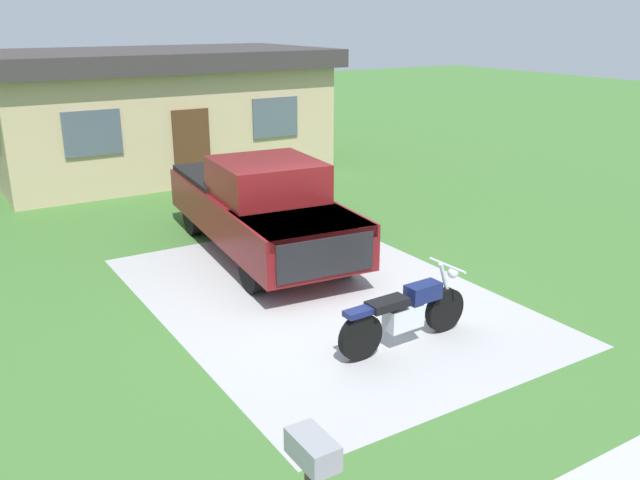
{
  "coord_description": "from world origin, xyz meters",
  "views": [
    {
      "loc": [
        -5.38,
        -8.58,
        4.4
      ],
      "look_at": [
        0.14,
        0.26,
        0.9
      ],
      "focal_mm": 37.55,
      "sensor_mm": 36.0,
      "label": 1
    }
  ],
  "objects_px": {
    "mailbox": "(313,467)",
    "neighbor_house": "(158,110)",
    "motorcycle": "(406,313)",
    "pickup_truck": "(259,205)"
  },
  "relations": [
    {
      "from": "pickup_truck",
      "to": "mailbox",
      "type": "relative_size",
      "value": 4.59
    },
    {
      "from": "neighbor_house",
      "to": "motorcycle",
      "type": "bearing_deg",
      "value": -94.07
    },
    {
      "from": "motorcycle",
      "to": "mailbox",
      "type": "bearing_deg",
      "value": -139.26
    },
    {
      "from": "pickup_truck",
      "to": "neighbor_house",
      "type": "distance_m",
      "value": 8.13
    },
    {
      "from": "motorcycle",
      "to": "neighbor_house",
      "type": "xyz_separation_m",
      "value": [
        0.9,
        12.63,
        1.32
      ]
    },
    {
      "from": "pickup_truck",
      "to": "neighbor_house",
      "type": "xyz_separation_m",
      "value": [
        0.84,
        8.04,
        0.84
      ]
    },
    {
      "from": "pickup_truck",
      "to": "mailbox",
      "type": "bearing_deg",
      "value": -113.92
    },
    {
      "from": "motorcycle",
      "to": "neighbor_house",
      "type": "relative_size",
      "value": 0.23
    },
    {
      "from": "motorcycle",
      "to": "pickup_truck",
      "type": "distance_m",
      "value": 4.61
    },
    {
      "from": "mailbox",
      "to": "neighbor_house",
      "type": "height_order",
      "value": "neighbor_house"
    }
  ]
}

